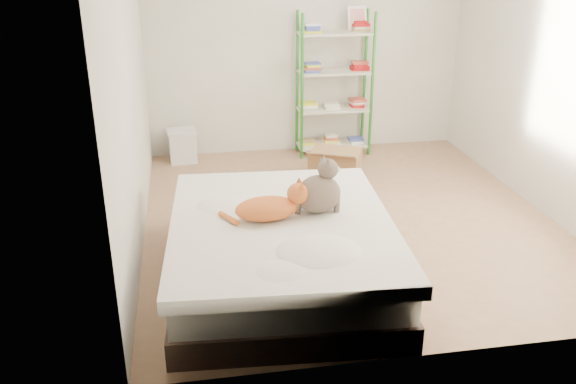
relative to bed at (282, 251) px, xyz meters
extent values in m
cube|color=tan|center=(0.81, 1.05, -0.26)|extent=(3.80, 4.20, 0.01)
cube|color=white|center=(0.81, 3.15, 1.04)|extent=(3.80, 0.01, 2.60)
cube|color=white|center=(0.81, -1.05, 1.04)|extent=(3.80, 0.01, 2.60)
cube|color=white|center=(-1.09, 1.05, 1.04)|extent=(0.01, 4.20, 2.60)
cube|color=white|center=(2.71, 1.05, 1.04)|extent=(0.01, 4.20, 2.60)
cube|color=#4A382B|center=(0.00, 0.00, -0.16)|extent=(1.74, 2.12, 0.20)
cube|color=silver|center=(0.00, 0.00, 0.05)|extent=(1.69, 2.06, 0.22)
cube|color=silver|center=(0.00, 0.00, 0.21)|extent=(1.78, 2.16, 0.10)
cylinder|color=green|center=(0.69, 2.77, 0.59)|extent=(0.04, 0.04, 1.70)
cylinder|color=green|center=(0.69, 3.09, 0.59)|extent=(0.04, 0.04, 1.70)
cylinder|color=green|center=(1.53, 2.77, 0.59)|extent=(0.04, 0.04, 1.70)
cylinder|color=green|center=(1.53, 3.09, 0.59)|extent=(0.04, 0.04, 1.70)
cube|color=beige|center=(1.11, 2.93, -0.16)|extent=(0.86, 0.34, 0.02)
cube|color=beige|center=(1.11, 2.93, 0.29)|extent=(0.86, 0.34, 0.02)
cube|color=beige|center=(1.11, 2.93, 0.74)|extent=(0.86, 0.34, 0.02)
cube|color=beige|center=(1.11, 2.93, 1.19)|extent=(0.86, 0.34, 0.02)
cube|color=red|center=(0.81, 2.93, -0.11)|extent=(0.20, 0.16, 0.09)
cube|color=red|center=(1.11, 2.93, -0.11)|extent=(0.20, 0.16, 0.09)
cube|color=red|center=(1.41, 2.93, -0.11)|extent=(0.20, 0.16, 0.09)
cube|color=red|center=(0.81, 2.93, 0.34)|extent=(0.20, 0.16, 0.09)
cube|color=red|center=(1.11, 2.93, 0.34)|extent=(0.20, 0.16, 0.09)
cube|color=red|center=(1.41, 2.93, 0.34)|extent=(0.20, 0.16, 0.09)
cube|color=red|center=(0.81, 2.93, 0.79)|extent=(0.20, 0.16, 0.09)
cube|color=red|center=(1.41, 2.93, 0.79)|extent=(0.20, 0.16, 0.09)
cube|color=red|center=(0.81, 2.93, 1.24)|extent=(0.20, 0.16, 0.09)
cube|color=red|center=(1.41, 2.93, 1.24)|extent=(0.20, 0.16, 0.09)
cube|color=white|center=(1.37, 2.98, 1.34)|extent=(0.22, 0.09, 0.28)
cube|color=#DD3A45|center=(1.37, 2.96, 1.34)|extent=(0.17, 0.06, 0.21)
cube|color=#A8784A|center=(0.90, 1.94, -0.08)|extent=(0.64, 0.60, 0.36)
cube|color=#632089|center=(0.99, 1.75, -0.09)|extent=(0.28, 0.14, 0.08)
cube|color=#A8784A|center=(0.90, 1.75, 0.10)|extent=(0.53, 0.36, 0.11)
cube|color=silver|center=(-0.72, 2.90, -0.08)|extent=(0.33, 0.29, 0.36)
cube|color=silver|center=(-0.72, 2.90, 0.11)|extent=(0.36, 0.32, 0.03)
camera|label=1|loc=(-0.64, -4.05, 2.21)|focal=38.00mm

